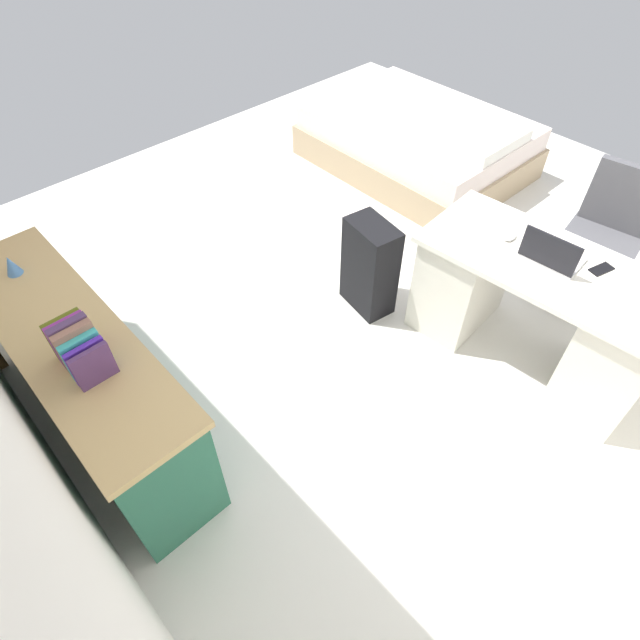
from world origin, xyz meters
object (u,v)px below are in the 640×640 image
object	(u,v)px
bed	(418,142)
cell_phone_near_laptop	(601,269)
desk	(534,309)
laptop	(551,255)
suitcase_black	(370,267)
figurine_small	(11,265)
credenza	(89,381)
computer_mouse	(510,236)
office_chair	(599,245)

from	to	relation	value
bed	cell_phone_near_laptop	xyz separation A→B (m)	(-2.15, 1.16, 0.51)
desk	laptop	bearing A→B (deg)	12.82
suitcase_black	figurine_small	world-z (taller)	figurine_small
suitcase_black	cell_phone_near_laptop	distance (m)	1.36
bed	credenza	bearing A→B (deg)	100.18
desk	credenza	xyz separation A→B (m)	(1.32, 2.20, 0.00)
laptop	computer_mouse	size ratio (longest dim) A/B	3.27
bed	computer_mouse	size ratio (longest dim) A/B	19.14
desk	office_chair	world-z (taller)	office_chair
suitcase_black	computer_mouse	world-z (taller)	computer_mouse
credenza	figurine_small	distance (m)	0.72
credenza	cell_phone_near_laptop	size ratio (longest dim) A/B	13.24
figurine_small	office_chair	bearing A→B (deg)	-121.76
cell_phone_near_laptop	suitcase_black	bearing A→B (deg)	39.53
bed	computer_mouse	world-z (taller)	computer_mouse
credenza	suitcase_black	size ratio (longest dim) A/B	2.68
desk	figurine_small	size ratio (longest dim) A/B	13.53
credenza	cell_phone_near_laptop	xyz separation A→B (m)	(-1.52, -2.34, 0.36)
desk	computer_mouse	xyz separation A→B (m)	(0.29, -0.01, 0.37)
suitcase_black	laptop	size ratio (longest dim) A/B	2.06
bed	suitcase_black	bearing A→B (deg)	119.86
laptop	cell_phone_near_laptop	bearing A→B (deg)	-147.54
desk	bed	bearing A→B (deg)	-33.65
computer_mouse	cell_phone_near_laptop	xyz separation A→B (m)	(-0.49, -0.13, -0.01)
computer_mouse	credenza	bearing A→B (deg)	60.47
bed	suitcase_black	world-z (taller)	suitcase_black
computer_mouse	desk	bearing A→B (deg)	172.80
credenza	cell_phone_near_laptop	bearing A→B (deg)	-123.07
bed	laptop	xyz separation A→B (m)	(-1.92, 1.30, 0.55)
suitcase_black	laptop	bearing A→B (deg)	-148.09
bed	suitcase_black	distance (m)	1.95
office_chair	computer_mouse	bearing A→B (deg)	71.03
office_chair	computer_mouse	xyz separation A→B (m)	(0.28, 0.80, 0.34)
office_chair	laptop	distance (m)	0.91
office_chair	laptop	size ratio (longest dim) A/B	2.88
laptop	figurine_small	world-z (taller)	laptop
credenza	laptop	bearing A→B (deg)	-120.51
office_chair	credenza	bearing A→B (deg)	66.60
office_chair	credenza	world-z (taller)	office_chair
bed	figurine_small	size ratio (longest dim) A/B	17.40
computer_mouse	figurine_small	xyz separation A→B (m)	(1.59, 2.21, 0.08)
bed	suitcase_black	size ratio (longest dim) A/B	2.85
desk	office_chair	size ratio (longest dim) A/B	1.58
suitcase_black	laptop	world-z (taller)	laptop
computer_mouse	cell_phone_near_laptop	size ratio (longest dim) A/B	0.74
credenza	bed	xyz separation A→B (m)	(0.63, -3.49, -0.15)
suitcase_black	computer_mouse	bearing A→B (deg)	-139.56
laptop	bed	bearing A→B (deg)	-34.22
bed	figurine_small	world-z (taller)	figurine_small
computer_mouse	cell_phone_near_laptop	bearing A→B (deg)	-170.16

